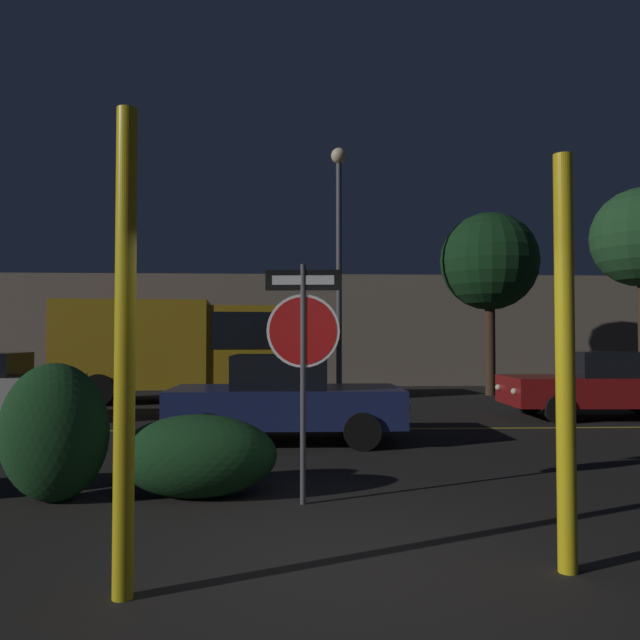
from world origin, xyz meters
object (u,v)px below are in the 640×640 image
(street_lamp, at_px, (339,237))
(tree_0, at_px, (489,262))
(passing_car_2, at_px, (285,399))
(yellow_pole_right, at_px, (565,361))
(passing_car_3, at_px, (603,385))
(delivery_truck, at_px, (186,344))
(hedge_bush_2, at_px, (197,456))
(hedge_bush_1, at_px, (54,432))
(stop_sign, at_px, (303,336))
(yellow_pole_left, at_px, (125,350))

(street_lamp, relative_size, tree_0, 1.26)
(passing_car_2, bearing_deg, street_lamp, 168.47)
(yellow_pole_right, relative_size, tree_0, 0.55)
(passing_car_3, xyz_separation_m, delivery_truck, (-9.90, 4.33, 0.88))
(delivery_truck, xyz_separation_m, tree_0, (9.22, 1.40, 2.57))
(street_lamp, bearing_deg, hedge_bush_2, -102.72)
(yellow_pole_right, relative_size, delivery_truck, 0.47)
(hedge_bush_2, xyz_separation_m, passing_car_3, (7.96, 6.56, 0.27))
(passing_car_2, relative_size, delivery_truck, 0.59)
(hedge_bush_1, height_order, passing_car_2, hedge_bush_1)
(stop_sign, bearing_deg, passing_car_3, 50.61)
(stop_sign, distance_m, passing_car_2, 4.19)
(hedge_bush_1, xyz_separation_m, street_lamp, (3.91, 10.77, 3.91))
(hedge_bush_1, distance_m, tree_0, 15.60)
(yellow_pole_left, bearing_deg, hedge_bush_2, 87.93)
(delivery_truck, distance_m, tree_0, 9.67)
(stop_sign, bearing_deg, tree_0, 69.34)
(hedge_bush_2, height_order, delivery_truck, delivery_truck)
(stop_sign, distance_m, delivery_truck, 11.65)
(yellow_pole_left, distance_m, delivery_truck, 13.70)
(passing_car_3, bearing_deg, hedge_bush_1, 127.07)
(yellow_pole_left, relative_size, street_lamp, 0.46)
(passing_car_3, bearing_deg, stop_sign, 137.26)
(yellow_pole_left, distance_m, tree_0, 16.88)
(passing_car_3, distance_m, tree_0, 6.72)
(hedge_bush_1, relative_size, passing_car_2, 0.37)
(yellow_pole_left, xyz_separation_m, tree_0, (7.38, 14.97, 2.51))
(yellow_pole_right, distance_m, passing_car_3, 10.19)
(hedge_bush_1, height_order, hedge_bush_2, hedge_bush_1)
(stop_sign, height_order, passing_car_2, stop_sign)
(tree_0, bearing_deg, passing_car_3, -83.27)
(passing_car_3, height_order, tree_0, tree_0)
(stop_sign, height_order, yellow_pole_right, yellow_pole_right)
(hedge_bush_1, xyz_separation_m, delivery_truck, (-0.42, 11.02, 0.87))
(delivery_truck, bearing_deg, hedge_bush_2, 5.83)
(hedge_bush_1, relative_size, street_lamp, 0.21)
(passing_car_2, bearing_deg, hedge_bush_1, -32.05)
(hedge_bush_2, relative_size, delivery_truck, 0.26)
(yellow_pole_left, xyz_separation_m, delivery_truck, (-1.84, 13.57, -0.06))
(yellow_pole_left, xyz_separation_m, hedge_bush_1, (-1.41, 2.56, -0.92))
(yellow_pole_left, height_order, street_lamp, street_lamp)
(hedge_bush_1, xyz_separation_m, tree_0, (8.80, 12.41, 3.43))
(yellow_pole_right, bearing_deg, yellow_pole_left, -174.28)
(hedge_bush_1, distance_m, passing_car_2, 4.55)
(passing_car_2, bearing_deg, tree_0, 143.92)
(yellow_pole_right, xyz_separation_m, street_lamp, (-0.71, 13.01, 3.08))
(hedge_bush_1, relative_size, delivery_truck, 0.22)
(hedge_bush_1, bearing_deg, passing_car_2, 57.51)
(stop_sign, height_order, hedge_bush_1, stop_sign)
(passing_car_3, distance_m, street_lamp, 7.94)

